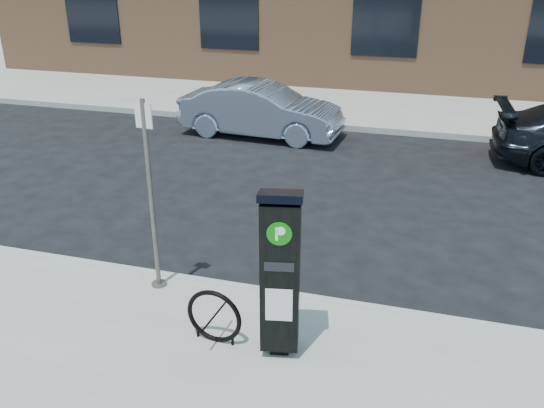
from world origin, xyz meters
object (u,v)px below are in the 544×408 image
(bike_rack, at_px, (214,317))
(car_silver, at_px, (261,110))
(parking_kiosk, at_px, (280,272))
(sign_pole, at_px, (151,199))

(bike_rack, relative_size, car_silver, 0.17)
(bike_rack, bearing_deg, parking_kiosk, 8.47)
(parking_kiosk, xyz_separation_m, sign_pole, (-1.92, 0.87, 0.25))
(parking_kiosk, bearing_deg, sign_pole, 144.51)
(car_silver, bearing_deg, parking_kiosk, -157.71)
(sign_pole, height_order, bike_rack, sign_pole)
(bike_rack, bearing_deg, sign_pole, 146.64)
(sign_pole, height_order, car_silver, sign_pole)
(sign_pole, bearing_deg, car_silver, 101.41)
(car_silver, bearing_deg, bike_rack, -162.71)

